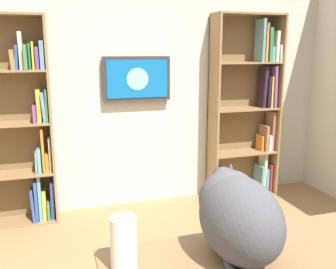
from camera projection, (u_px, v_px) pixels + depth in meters
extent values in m
cube|color=beige|center=(134.00, 81.00, 3.92)|extent=(4.52, 0.06, 2.70)
cube|color=#937047|center=(275.00, 107.00, 4.29)|extent=(0.02, 0.28, 2.05)
cube|color=#937047|center=(214.00, 110.00, 4.06)|extent=(0.02, 0.28, 2.05)
cube|color=brown|center=(239.00, 107.00, 4.30)|extent=(0.79, 0.01, 2.05)
cube|color=#937047|center=(241.00, 194.00, 4.39)|extent=(0.74, 0.27, 0.02)
cube|color=#937047|center=(243.00, 152.00, 4.28)|extent=(0.74, 0.27, 0.02)
cube|color=#937047|center=(245.00, 109.00, 4.17)|extent=(0.74, 0.27, 0.02)
cube|color=#937047|center=(247.00, 63.00, 4.06)|extent=(0.74, 0.27, 0.02)
cube|color=#937047|center=(249.00, 14.00, 3.95)|extent=(0.74, 0.27, 0.02)
cube|color=#B13034|center=(268.00, 177.00, 4.46)|extent=(0.02, 0.17, 0.33)
cube|color=#5C9FAF|center=(265.00, 179.00, 4.45)|extent=(0.04, 0.12, 0.28)
cube|color=beige|center=(262.00, 172.00, 4.42)|extent=(0.05, 0.15, 0.47)
cube|color=#699EA6|center=(259.00, 178.00, 4.42)|extent=(0.05, 0.20, 0.32)
cube|color=#97664E|center=(270.00, 131.00, 4.33)|extent=(0.03, 0.16, 0.45)
cube|color=silver|center=(266.00, 142.00, 4.35)|extent=(0.04, 0.20, 0.18)
cube|color=#A16C4C|center=(264.00, 138.00, 4.32)|extent=(0.03, 0.18, 0.30)
cube|color=orange|center=(260.00, 143.00, 4.33)|extent=(0.02, 0.15, 0.18)
cube|color=#6F9FB0|center=(273.00, 99.00, 4.25)|extent=(0.02, 0.15, 0.17)
cube|color=#7D4F80|center=(271.00, 87.00, 4.21)|extent=(0.04, 0.23, 0.46)
cube|color=gold|center=(268.00, 92.00, 4.22)|extent=(0.02, 0.19, 0.35)
cube|color=black|center=(266.00, 92.00, 4.20)|extent=(0.03, 0.18, 0.34)
cube|color=#291926|center=(262.00, 87.00, 4.18)|extent=(0.06, 0.16, 0.45)
cube|color=beige|center=(276.00, 53.00, 4.13)|extent=(0.03, 0.21, 0.18)
cube|color=beige|center=(273.00, 46.00, 4.11)|extent=(0.03, 0.20, 0.33)
cube|color=#59A2A7|center=(269.00, 54.00, 4.13)|extent=(0.03, 0.19, 0.16)
cube|color=#37774D|center=(267.00, 45.00, 4.08)|extent=(0.05, 0.18, 0.36)
cube|color=#A46A47|center=(264.00, 42.00, 4.07)|extent=(0.03, 0.15, 0.41)
cube|color=orange|center=(262.00, 47.00, 4.07)|extent=(0.02, 0.24, 0.31)
cube|color=#639D9B|center=(260.00, 41.00, 4.04)|extent=(0.03, 0.19, 0.45)
cube|color=#937047|center=(51.00, 122.00, 3.57)|extent=(0.02, 0.28, 1.98)
cube|color=brown|center=(11.00, 122.00, 3.59)|extent=(0.76, 0.01, 1.98)
cube|color=#937047|center=(19.00, 222.00, 3.68)|extent=(0.71, 0.27, 0.02)
cube|color=#937047|center=(14.00, 174.00, 3.57)|extent=(0.71, 0.27, 0.02)
cube|color=#937047|center=(10.00, 124.00, 3.46)|extent=(0.71, 0.27, 0.02)
cube|color=#937047|center=(5.00, 71.00, 3.36)|extent=(0.71, 0.27, 0.02)
cube|color=#344788|center=(52.00, 199.00, 3.73)|extent=(0.05, 0.16, 0.38)
cube|color=#447C51|center=(49.00, 209.00, 3.75)|extent=(0.03, 0.24, 0.17)
cube|color=gold|center=(44.00, 204.00, 3.73)|extent=(0.04, 0.18, 0.28)
cube|color=#6BA0B1|center=(40.00, 197.00, 3.67)|extent=(0.03, 0.15, 0.45)
cube|color=#335295|center=(36.00, 200.00, 3.68)|extent=(0.03, 0.21, 0.40)
cube|color=#35529C|center=(33.00, 205.00, 3.67)|extent=(0.04, 0.20, 0.32)
cube|color=silver|center=(50.00, 154.00, 3.62)|extent=(0.02, 0.12, 0.33)
cube|color=orange|center=(47.00, 162.00, 3.65)|extent=(0.03, 0.17, 0.17)
cube|color=orange|center=(43.00, 150.00, 3.60)|extent=(0.02, 0.21, 0.43)
cube|color=#64A5AD|center=(39.00, 160.00, 3.60)|extent=(0.03, 0.18, 0.24)
cube|color=#72969D|center=(36.00, 162.00, 3.60)|extent=(0.02, 0.18, 0.20)
cube|color=#377946|center=(46.00, 105.00, 3.52)|extent=(0.02, 0.19, 0.31)
cube|color=#6C91B1|center=(43.00, 107.00, 3.50)|extent=(0.05, 0.16, 0.28)
cube|color=gold|center=(39.00, 105.00, 3.51)|extent=(0.04, 0.14, 0.31)
cube|color=#844487|center=(35.00, 113.00, 3.51)|extent=(0.03, 0.23, 0.16)
cube|color=#638EB4|center=(42.00, 55.00, 3.41)|extent=(0.04, 0.19, 0.26)
cube|color=#72438E|center=(37.00, 58.00, 3.42)|extent=(0.03, 0.18, 0.20)
cube|color=gold|center=(33.00, 56.00, 3.39)|extent=(0.02, 0.17, 0.25)
cube|color=#2E754C|center=(30.00, 56.00, 3.40)|extent=(0.02, 0.13, 0.23)
cube|color=#447F48|center=(26.00, 57.00, 3.37)|extent=(0.03, 0.24, 0.22)
cube|color=beige|center=(21.00, 51.00, 3.35)|extent=(0.03, 0.13, 0.33)
cube|color=#2D538A|center=(17.00, 57.00, 3.37)|extent=(0.03, 0.22, 0.22)
cube|color=olive|center=(13.00, 60.00, 3.36)|extent=(0.05, 0.21, 0.18)
cube|color=#333338|center=(137.00, 79.00, 3.85)|extent=(0.70, 0.06, 0.46)
cube|color=#146BB2|center=(137.00, 79.00, 3.81)|extent=(0.63, 0.01, 0.39)
cylinder|color=#8CCCEA|center=(138.00, 79.00, 3.81)|extent=(0.23, 0.00, 0.23)
cube|color=olive|center=(293.00, 261.00, 1.65)|extent=(1.67, 0.69, 0.03)
ellipsoid|color=#4C4C51|center=(240.00, 219.00, 1.61)|extent=(0.33, 0.49, 0.37)
ellipsoid|color=#4C4C51|center=(229.00, 200.00, 1.70)|extent=(0.28, 0.27, 0.28)
sphere|color=#4C4C51|center=(224.00, 180.00, 1.74)|extent=(0.12, 0.12, 0.12)
cone|color=#4C4C51|center=(231.00, 170.00, 1.74)|extent=(0.06, 0.06, 0.07)
cone|color=#4C4C51|center=(217.00, 171.00, 1.72)|extent=(0.06, 0.06, 0.07)
cone|color=beige|center=(231.00, 171.00, 1.74)|extent=(0.03, 0.03, 0.05)
cone|color=beige|center=(218.00, 173.00, 1.72)|extent=(0.03, 0.03, 0.05)
cylinder|color=white|center=(124.00, 243.00, 1.55)|extent=(0.11, 0.11, 0.23)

